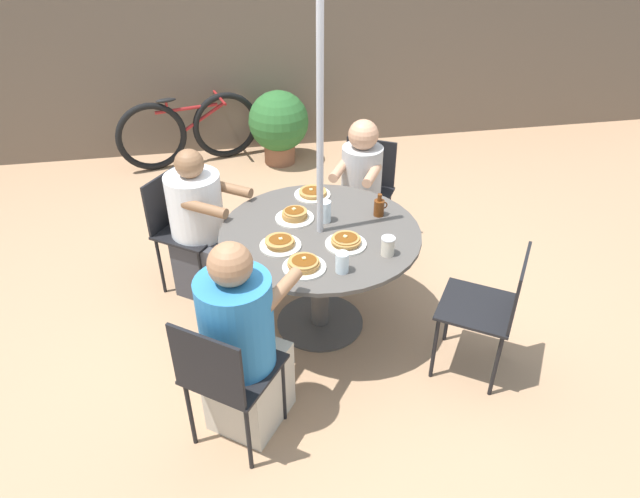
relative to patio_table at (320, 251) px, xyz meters
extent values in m
plane|color=tan|center=(0.00, 0.00, -0.60)|extent=(12.00, 12.00, 0.00)
cube|color=brown|center=(0.00, 3.09, 0.29)|extent=(10.00, 0.06, 1.79)
cylinder|color=#4C4742|center=(0.00, 0.00, -0.59)|extent=(0.59, 0.59, 0.01)
cylinder|color=#4C4742|center=(0.00, 0.00, -0.24)|extent=(0.12, 0.12, 0.72)
cylinder|color=#4C4742|center=(0.00, 0.00, 0.13)|extent=(1.25, 1.25, 0.03)
cylinder|color=#ADADB2|center=(0.00, 0.00, 0.53)|extent=(0.04, 0.04, 2.26)
cylinder|color=black|center=(0.58, -0.61, -0.37)|extent=(0.02, 0.02, 0.47)
cylinder|color=black|center=(0.78, -0.31, -0.37)|extent=(0.02, 0.02, 0.47)
cylinder|color=black|center=(0.88, -0.81, -0.37)|extent=(0.02, 0.02, 0.47)
cylinder|color=black|center=(1.08, -0.51, -0.37)|extent=(0.02, 0.02, 0.47)
cube|color=black|center=(0.83, -0.56, -0.12)|extent=(0.59, 0.59, 0.02)
cube|color=black|center=(1.00, -0.67, 0.08)|extent=(0.24, 0.34, 0.38)
cylinder|color=black|center=(0.56, 0.63, -0.37)|extent=(0.02, 0.02, 0.47)
cylinder|color=black|center=(0.25, 0.81, -0.37)|extent=(0.02, 0.02, 0.47)
cylinder|color=black|center=(0.74, 0.94, -0.37)|extent=(0.02, 0.02, 0.47)
cylinder|color=black|center=(0.43, 1.12, -0.37)|extent=(0.02, 0.02, 0.47)
cube|color=black|center=(0.50, 0.87, -0.12)|extent=(0.57, 0.57, 0.02)
cube|color=black|center=(0.60, 1.05, 0.08)|extent=(0.36, 0.21, 0.38)
cube|color=slate|center=(0.44, 0.78, -0.37)|extent=(0.41, 0.42, 0.47)
cylinder|color=#B2B2B2|center=(0.47, 0.82, 0.09)|extent=(0.31, 0.31, 0.44)
sphere|color=tan|center=(0.47, 0.82, 0.41)|extent=(0.22, 0.22, 0.22)
cylinder|color=tan|center=(0.49, 0.61, 0.19)|extent=(0.20, 0.29, 0.07)
cylinder|color=tan|center=(0.27, 0.73, 0.19)|extent=(0.20, 0.29, 0.07)
cylinder|color=black|center=(-0.57, 0.63, -0.37)|extent=(0.02, 0.02, 0.47)
cylinder|color=black|center=(-0.77, 0.33, -0.37)|extent=(0.02, 0.02, 0.47)
cylinder|color=black|center=(-0.86, 0.83, -0.37)|extent=(0.02, 0.02, 0.47)
cylinder|color=black|center=(-1.07, 0.54, -0.37)|extent=(0.02, 0.02, 0.47)
cube|color=black|center=(-0.82, 0.58, -0.12)|extent=(0.59, 0.59, 0.02)
cube|color=black|center=(-0.98, 0.70, 0.08)|extent=(0.25, 0.34, 0.38)
cube|color=#3D3D42|center=(-0.72, 0.52, -0.37)|extent=(0.52, 0.52, 0.47)
cylinder|color=white|center=(-0.77, 0.55, 0.10)|extent=(0.37, 0.37, 0.45)
sphere|color=brown|center=(-0.77, 0.55, 0.41)|extent=(0.19, 0.19, 0.19)
cylinder|color=brown|center=(-0.52, 0.56, 0.20)|extent=(0.30, 0.24, 0.07)
cylinder|color=brown|center=(-0.69, 0.31, 0.20)|extent=(0.30, 0.24, 0.07)
cylinder|color=black|center=(-0.63, -0.56, -0.37)|extent=(0.02, 0.02, 0.47)
cylinder|color=black|center=(-0.34, -0.77, -0.37)|extent=(0.02, 0.02, 0.47)
cylinder|color=black|center=(-0.84, -0.85, -0.37)|extent=(0.02, 0.02, 0.47)
cylinder|color=black|center=(-0.55, -1.06, -0.37)|extent=(0.02, 0.02, 0.47)
cube|color=black|center=(-0.59, -0.81, -0.12)|extent=(0.59, 0.59, 0.02)
cube|color=black|center=(-0.71, -0.97, 0.08)|extent=(0.33, 0.25, 0.38)
cube|color=beige|center=(-0.52, -0.72, -0.37)|extent=(0.52, 0.53, 0.47)
cylinder|color=teal|center=(-0.56, -0.76, 0.13)|extent=(0.38, 0.38, 0.53)
sphere|color=#A3704C|center=(-0.56, -0.76, 0.50)|extent=(0.22, 0.22, 0.22)
cylinder|color=#A3704C|center=(-0.56, -0.51, 0.26)|extent=(0.24, 0.30, 0.07)
cylinder|color=#A3704C|center=(-0.32, -0.69, 0.26)|extent=(0.24, 0.30, 0.07)
cylinder|color=silver|center=(0.12, -0.18, 0.15)|extent=(0.25, 0.25, 0.01)
cylinder|color=#AD7A3D|center=(0.12, -0.18, 0.16)|extent=(0.16, 0.16, 0.01)
cylinder|color=#AD7A3D|center=(0.13, -0.18, 0.17)|extent=(0.16, 0.16, 0.01)
cylinder|color=#AD7A3D|center=(0.12, -0.18, 0.18)|extent=(0.18, 0.18, 0.01)
cylinder|color=#AD7A3D|center=(0.12, -0.18, 0.19)|extent=(0.16, 0.16, 0.01)
ellipsoid|color=brown|center=(0.12, -0.18, 0.20)|extent=(0.14, 0.13, 0.00)
cube|color=#F4E084|center=(0.12, -0.18, 0.21)|extent=(0.03, 0.03, 0.01)
cylinder|color=silver|center=(-0.16, -0.37, 0.15)|extent=(0.25, 0.25, 0.01)
cylinder|color=#AD7A3D|center=(-0.16, -0.37, 0.17)|extent=(0.17, 0.17, 0.01)
cylinder|color=#AD7A3D|center=(-0.16, -0.37, 0.18)|extent=(0.18, 0.18, 0.01)
cylinder|color=#AD7A3D|center=(-0.16, -0.37, 0.19)|extent=(0.17, 0.17, 0.01)
ellipsoid|color=brown|center=(-0.16, -0.37, 0.20)|extent=(0.14, 0.13, 0.00)
cube|color=#F4E084|center=(-0.16, -0.36, 0.21)|extent=(0.02, 0.02, 0.01)
cylinder|color=silver|center=(-0.13, 0.17, 0.15)|extent=(0.25, 0.25, 0.01)
cylinder|color=#AD7A3D|center=(-0.13, 0.18, 0.17)|extent=(0.16, 0.16, 0.01)
cylinder|color=#AD7A3D|center=(-0.14, 0.17, 0.18)|extent=(0.16, 0.16, 0.01)
cylinder|color=#AD7A3D|center=(-0.13, 0.17, 0.19)|extent=(0.16, 0.16, 0.01)
cylinder|color=#AD7A3D|center=(-0.13, 0.17, 0.20)|extent=(0.15, 0.15, 0.01)
ellipsoid|color=brown|center=(-0.13, 0.17, 0.21)|extent=(0.12, 0.11, 0.00)
cube|color=#F4E084|center=(-0.14, 0.18, 0.22)|extent=(0.03, 0.03, 0.01)
cylinder|color=silver|center=(-0.26, -0.13, 0.15)|extent=(0.25, 0.25, 0.01)
cylinder|color=#AD7A3D|center=(-0.26, -0.13, 0.17)|extent=(0.16, 0.16, 0.01)
cylinder|color=#AD7A3D|center=(-0.26, -0.13, 0.18)|extent=(0.16, 0.16, 0.01)
cylinder|color=#AD7A3D|center=(-0.27, -0.13, 0.19)|extent=(0.17, 0.17, 0.01)
ellipsoid|color=brown|center=(-0.26, -0.13, 0.20)|extent=(0.13, 0.12, 0.00)
cube|color=#F4E084|center=(-0.26, -0.14, 0.20)|extent=(0.02, 0.02, 0.01)
cylinder|color=silver|center=(0.03, 0.46, 0.15)|extent=(0.25, 0.25, 0.01)
cylinder|color=#AD7A3D|center=(0.03, 0.46, 0.17)|extent=(0.19, 0.19, 0.01)
cylinder|color=#AD7A3D|center=(0.03, 0.46, 0.18)|extent=(0.19, 0.19, 0.01)
ellipsoid|color=brown|center=(0.03, 0.46, 0.19)|extent=(0.14, 0.13, 0.00)
cube|color=#F4E084|center=(0.02, 0.46, 0.19)|extent=(0.02, 0.02, 0.01)
cylinder|color=#602D0F|center=(0.41, 0.12, 0.20)|extent=(0.07, 0.07, 0.11)
cylinder|color=#602D0F|center=(0.41, 0.12, 0.28)|extent=(0.03, 0.03, 0.05)
torus|color=#602D0F|center=(0.44, 0.12, 0.22)|extent=(0.05, 0.01, 0.05)
cylinder|color=beige|center=(0.34, -0.32, 0.20)|extent=(0.08, 0.08, 0.11)
cylinder|color=white|center=(0.34, -0.32, 0.26)|extent=(0.08, 0.08, 0.01)
cylinder|color=silver|center=(0.05, 0.11, 0.22)|extent=(0.08, 0.08, 0.14)
cylinder|color=silver|center=(0.04, -0.44, 0.21)|extent=(0.08, 0.08, 0.12)
torus|color=black|center=(-1.24, 2.68, -0.25)|extent=(0.70, 0.23, 0.71)
torus|color=black|center=(-0.49, 2.86, -0.25)|extent=(0.70, 0.23, 0.71)
cylinder|color=maroon|center=(-0.87, 2.77, 0.00)|extent=(0.62, 0.18, 0.03)
cylinder|color=maroon|center=(-0.72, 2.80, -0.13)|extent=(0.47, 0.14, 0.27)
cylinder|color=maroon|center=(-1.06, 2.72, 0.04)|extent=(0.03, 0.03, 0.10)
ellipsoid|color=black|center=(-1.06, 2.72, 0.11)|extent=(0.21, 0.11, 0.04)
cylinder|color=maroon|center=(-0.53, 2.85, 0.06)|extent=(0.13, 0.43, 0.03)
cylinder|color=brown|center=(0.04, 2.63, -0.50)|extent=(0.33, 0.33, 0.19)
sphere|color=#2D662D|center=(0.04, 2.63, -0.15)|extent=(0.62, 0.62, 0.62)
camera|label=1|loc=(-0.53, -2.94, 2.01)|focal=32.00mm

